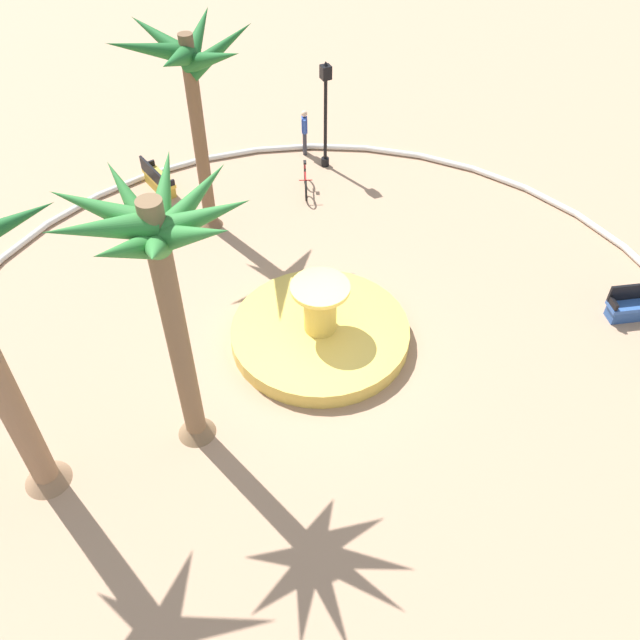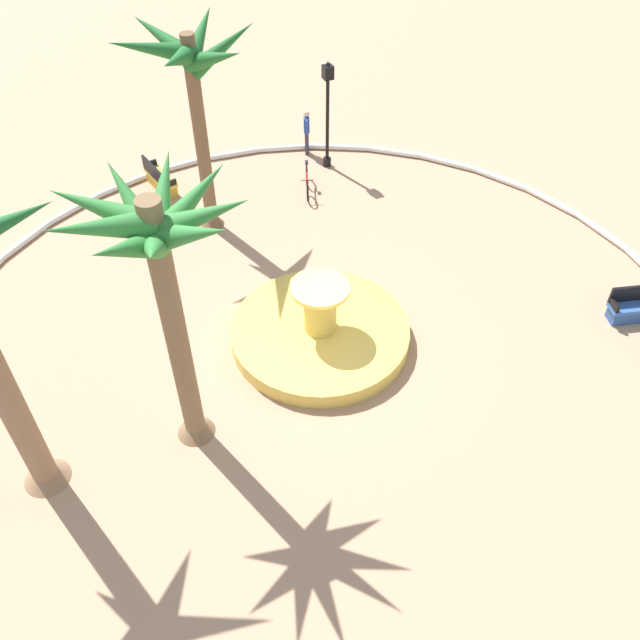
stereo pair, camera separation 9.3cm
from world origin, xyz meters
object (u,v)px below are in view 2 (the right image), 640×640
object	(u,v)px
fountain	(320,332)
person_cyclist_helmet	(307,130)
bicycle_red_frame	(307,181)
lamppost	(328,107)
bench_southwest	(637,308)
palm_tree_near_fountain	(192,77)
bench_north	(160,180)
palm_tree_by_curb	(160,261)

from	to	relation	value
fountain	person_cyclist_helmet	world-z (taller)	fountain
bicycle_red_frame	person_cyclist_helmet	distance (m)	2.54
lamppost	person_cyclist_helmet	bearing A→B (deg)	-72.59
bicycle_red_frame	fountain	bearing A→B (deg)	69.75
fountain	bench_southwest	distance (m)	8.67
fountain	lamppost	xyz separation A→B (m)	(-3.74, -7.85, 1.95)
fountain	lamppost	distance (m)	8.91
palm_tree_near_fountain	bench_southwest	size ratio (longest dim) A/B	3.79
bench_north	palm_tree_near_fountain	bearing A→B (deg)	110.16
bench_southwest	palm_tree_by_curb	bearing A→B (deg)	-5.25
fountain	bench_north	distance (m)	9.00
bench_southwest	palm_tree_near_fountain	bearing A→B (deg)	-43.42
lamppost	person_cyclist_helmet	distance (m)	1.71
palm_tree_by_curb	bench_southwest	xyz separation A→B (m)	(-12.13, 1.11, -4.85)
palm_tree_by_curb	bicycle_red_frame	size ratio (longest dim) A/B	4.17
palm_tree_near_fountain	bicycle_red_frame	world-z (taller)	palm_tree_near_fountain
fountain	bench_north	bearing A→B (deg)	-76.71
bench_north	person_cyclist_helmet	distance (m)	5.51
fountain	palm_tree_by_curb	distance (m)	6.46
palm_tree_by_curb	person_cyclist_helmet	size ratio (longest dim) A/B	4.02
lamppost	bicycle_red_frame	distance (m)	2.57
bench_north	bench_southwest	size ratio (longest dim) A/B	1.00
palm_tree_near_fountain	lamppost	world-z (taller)	palm_tree_near_fountain
bicycle_red_frame	person_cyclist_helmet	size ratio (longest dim) A/B	0.97
bench_north	lamppost	size ratio (longest dim) A/B	0.44
fountain	palm_tree_by_curb	xyz separation A→B (m)	(3.89, 1.60, 4.91)
bench_southwest	bicycle_red_frame	bearing A→B (deg)	-58.21
bench_north	bench_southwest	distance (m)	15.42
fountain	palm_tree_by_curb	size ratio (longest dim) A/B	0.70
bench_north	bicycle_red_frame	bearing A→B (deg)	154.74
lamppost	fountain	bearing A→B (deg)	64.53
palm_tree_by_curb	lamppost	bearing A→B (deg)	-128.90
person_cyclist_helmet	palm_tree_near_fountain	bearing A→B (deg)	31.84
fountain	palm_tree_by_curb	bearing A→B (deg)	22.40
fountain	bench_southwest	xyz separation A→B (m)	(-8.24, 2.72, 0.06)
bench_north	lamppost	bearing A→B (deg)	171.13
bench_southwest	bicycle_red_frame	distance (m)	11.00
palm_tree_near_fountain	bench_north	bearing A→B (deg)	-69.84
bench_southwest	bicycle_red_frame	xyz separation A→B (m)	(5.79, -9.35, 0.04)
palm_tree_near_fountain	person_cyclist_helmet	distance (m)	6.63
palm_tree_near_fountain	bench_north	xyz separation A→B (m)	(0.97, -2.64, -4.57)
person_cyclist_helmet	fountain	bearing A→B (deg)	69.09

